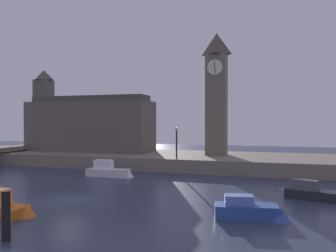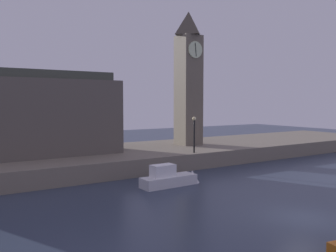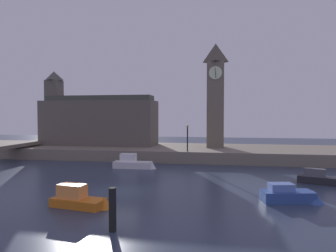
% 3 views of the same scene
% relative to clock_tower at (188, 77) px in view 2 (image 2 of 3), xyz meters
% --- Properties ---
extents(ground_plane, '(120.00, 120.00, 0.00)m').
position_rel_clock_tower_xyz_m(ground_plane, '(-7.06, -20.41, -9.07)').
color(ground_plane, '#2D384C').
extents(far_embankment, '(70.00, 12.00, 1.50)m').
position_rel_clock_tower_xyz_m(far_embankment, '(-7.06, -0.41, -8.32)').
color(far_embankment, slate).
rests_on(far_embankment, ground).
extents(clock_tower, '(2.60, 2.63, 14.68)m').
position_rel_clock_tower_xyz_m(clock_tower, '(0.00, 0.00, 0.00)').
color(clock_tower, '#6B6051').
rests_on(clock_tower, far_embankment).
extents(parliament_hall, '(17.45, 5.78, 11.48)m').
position_rel_clock_tower_xyz_m(parliament_hall, '(-18.20, 0.78, -3.80)').
color(parliament_hall, '#5B544C').
rests_on(parliament_hall, far_embankment).
extents(streetlamp, '(0.36, 0.36, 3.39)m').
position_rel_clock_tower_xyz_m(streetlamp, '(-3.39, -5.63, -5.42)').
color(streetlamp, black).
rests_on(streetlamp, far_embankment).
extents(boat_ferry_white, '(5.03, 1.53, 1.79)m').
position_rel_clock_tower_xyz_m(boat_ferry_white, '(-8.82, -10.24, -8.52)').
color(boat_ferry_white, silver).
rests_on(boat_ferry_white, ground).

